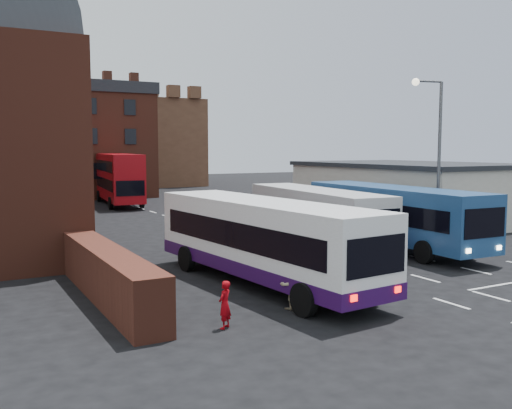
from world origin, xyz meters
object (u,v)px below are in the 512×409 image
bus_red_double (119,178)px  pedestrian_beige (291,285)px  bus_white_outbound (263,235)px  street_lamp (434,146)px  bus_blue (393,212)px  bus_white_inbound (316,213)px  pedestrian_red (225,305)px

bus_red_double → pedestrian_beige: bus_red_double is taller
bus_white_outbound → street_lamp: bearing=10.2°
bus_blue → street_lamp: street_lamp is taller
street_lamp → bus_red_double: bearing=106.8°
bus_white_inbound → bus_blue: (3.24, -2.49, 0.10)m
bus_red_double → street_lamp: street_lamp is taller
bus_white_outbound → pedestrian_red: bearing=-136.1°
bus_blue → bus_white_inbound: bearing=-35.3°
bus_red_double → bus_white_outbound: bearing=90.3°
pedestrian_red → bus_white_inbound: bearing=-172.4°
bus_blue → pedestrian_red: bearing=32.3°
bus_white_inbound → bus_blue: bus_blue is taller
bus_white_outbound → pedestrian_red: (-3.66, -4.24, -1.22)m
bus_red_double → bus_white_inbound: bearing=102.9°
street_lamp → pedestrian_red: bearing=-154.6°
street_lamp → pedestrian_beige: street_lamp is taller
bus_red_double → pedestrian_red: size_ratio=8.45×
pedestrian_beige → street_lamp: bearing=-145.6°
bus_white_outbound → bus_white_inbound: 9.12m
bus_white_outbound → bus_blue: 10.62m
bus_white_outbound → bus_blue: bus_white_outbound is taller
bus_blue → pedestrian_beige: bus_blue is taller
bus_white_outbound → bus_red_double: (3.48, 33.75, 0.59)m
bus_blue → pedestrian_beige: bearing=35.5°
bus_red_double → street_lamp: 31.74m
bus_blue → bus_red_double: bearing=-75.7°
bus_white_inbound → bus_blue: size_ratio=0.96×
bus_red_double → street_lamp: (9.12, -30.26, 2.90)m
street_lamp → pedestrian_beige: bearing=-152.7°
bus_white_outbound → bus_red_double: bus_red_double is taller
bus_white_inbound → bus_red_double: bus_red_double is taller
bus_white_outbound → pedestrian_red: 5.73m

